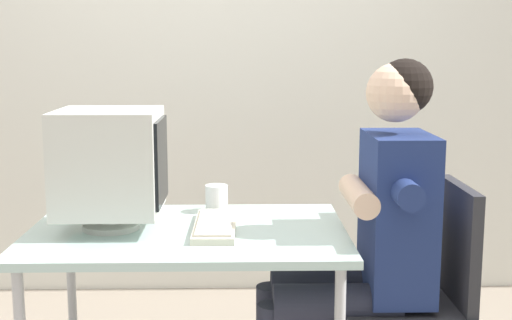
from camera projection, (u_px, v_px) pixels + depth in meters
wall_back at (260, 19)px, 3.71m from camera, size 8.00×0.10×3.00m
desk at (188, 245)px, 2.47m from camera, size 1.13×0.77×0.71m
crt_monitor at (110, 163)px, 2.42m from camera, size 0.37×0.35×0.43m
keyboard at (215, 225)px, 2.45m from camera, size 0.15×0.41×0.03m
office_chair at (419, 290)px, 2.47m from camera, size 0.44×0.44×0.88m
person_seated at (365, 232)px, 2.43m from camera, size 0.73×0.55×1.32m
desk_mug at (217, 198)px, 2.71m from camera, size 0.09×0.10×0.11m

